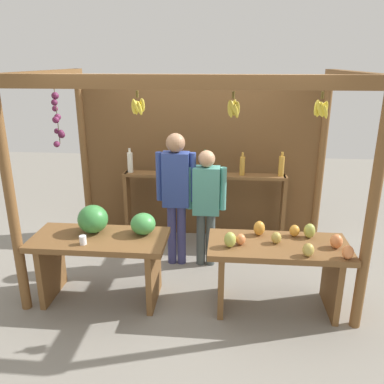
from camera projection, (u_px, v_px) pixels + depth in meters
The scene contains 7 objects.
ground_plane at pixel (193, 267), 4.93m from camera, with size 12.00×12.00×0.00m, color gray.
market_stall at pixel (197, 152), 4.94m from camera, with size 3.46×2.11×2.36m.
fruit_counter_left at pixel (103, 244), 4.13m from camera, with size 1.40×0.64×1.03m.
fruit_counter_right at pixel (279, 259), 3.96m from camera, with size 1.40×0.64×0.88m.
bottle_shelf_unit at pixel (204, 189), 5.38m from camera, with size 2.22×0.22×1.34m.
vendor_man at pixel (176, 188), 4.72m from camera, with size 0.48×0.23×1.67m.
vendor_woman at pixel (206, 199), 4.73m from camera, with size 0.48×0.20×1.47m.
Camera 1 is at (0.37, -4.35, 2.47)m, focal length 36.70 mm.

